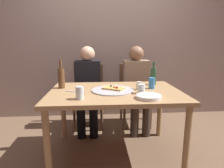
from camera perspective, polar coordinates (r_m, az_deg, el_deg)
name	(u,v)px	position (r m, az deg, el deg)	size (l,w,h in m)	color
ground_plane	(115,153)	(2.31, 0.87, -19.78)	(8.00, 8.00, 0.00)	brown
back_wall	(109,37)	(3.22, -1.02, 13.59)	(6.00, 0.10, 2.60)	gray
dining_table	(115,98)	(2.04, 0.93, -4.19)	(1.36, 0.92, 0.73)	#99754C
pizza_tray	(113,90)	(2.02, 0.20, -1.82)	(0.44, 0.44, 0.01)	#ADADB2
pizza_slice_last	(114,88)	(2.04, 0.50, -1.19)	(0.26, 0.22, 0.05)	tan
wine_bottle	(61,78)	(2.19, -14.71, 1.86)	(0.07, 0.07, 0.31)	brown
beer_bottle	(153,76)	(2.35, 12.09, 2.29)	(0.07, 0.07, 0.27)	#2D5133
tumbler_near	(139,86)	(2.08, 8.02, -0.50)	(0.06, 0.06, 0.09)	beige
tumbler_far	(80,93)	(1.74, -9.50, -2.60)	(0.07, 0.07, 0.12)	silver
wine_glass	(141,89)	(1.93, 8.67, -1.41)	(0.07, 0.07, 0.09)	silver
soda_can	(152,83)	(2.15, 11.64, 0.26)	(0.07, 0.07, 0.12)	#337AC1
plate_stack	(149,97)	(1.78, 10.76, -3.70)	(0.23, 0.23, 0.03)	white
table_knife	(76,92)	(2.01, -10.63, -2.25)	(0.22, 0.02, 0.01)	#B7B7BC
chair_left	(89,91)	(2.90, -6.93, -2.03)	(0.44, 0.44, 0.90)	brown
chair_right	(135,90)	(2.95, 6.70, -1.79)	(0.44, 0.44, 0.90)	brown
guest_in_sweater	(88,85)	(2.73, -7.15, -0.20)	(0.36, 0.56, 1.17)	black
guest_in_beanie	(137,84)	(2.78, 7.34, 0.02)	(0.36, 0.56, 1.17)	#937A60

